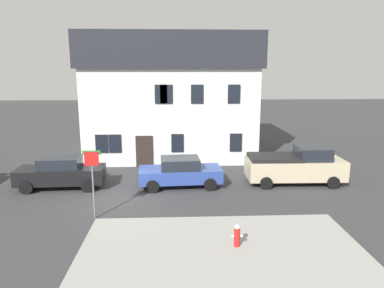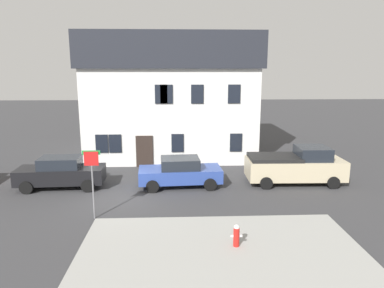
% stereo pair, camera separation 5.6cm
% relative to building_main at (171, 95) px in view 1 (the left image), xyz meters
% --- Properties ---
extents(ground_plane, '(120.00, 120.00, 0.00)m').
position_rel_building_main_xyz_m(ground_plane, '(-2.30, -10.28, -4.47)').
color(ground_plane, '#38383A').
extents(sidewalk_slab, '(10.07, 6.03, 0.12)m').
position_rel_building_main_xyz_m(sidewalk_slab, '(1.92, -16.07, -4.41)').
color(sidewalk_slab, '#999993').
rests_on(sidewalk_slab, ground_plane).
extents(building_main, '(12.26, 9.14, 8.76)m').
position_rel_building_main_xyz_m(building_main, '(0.00, 0.00, 0.00)').
color(building_main, white).
rests_on(building_main, ground_plane).
extents(tree_bare_near, '(2.37, 1.74, 7.19)m').
position_rel_building_main_xyz_m(tree_bare_near, '(-3.14, -2.07, -0.92)').
color(tree_bare_near, brown).
rests_on(tree_bare_near, ground_plane).
extents(tree_bare_mid, '(2.69, 2.67, 6.74)m').
position_rel_building_main_xyz_m(tree_bare_mid, '(0.19, -2.94, -1.08)').
color(tree_bare_mid, brown).
rests_on(tree_bare_mid, ground_plane).
extents(tree_bare_far, '(2.50, 2.65, 5.66)m').
position_rel_building_main_xyz_m(tree_bare_far, '(1.99, -2.78, -1.44)').
color(tree_bare_far, brown).
rests_on(tree_bare_far, ground_plane).
extents(tree_bare_end, '(2.63, 2.68, 8.04)m').
position_rel_building_main_xyz_m(tree_bare_end, '(2.09, -2.12, -0.20)').
color(tree_bare_end, brown).
rests_on(tree_bare_end, ground_plane).
extents(car_black_sedan, '(4.67, 2.10, 1.72)m').
position_rel_building_main_xyz_m(car_black_sedan, '(-5.93, -8.49, -3.60)').
color(car_black_sedan, black).
rests_on(car_black_sedan, ground_plane).
extents(car_blue_sedan, '(4.60, 2.29, 1.62)m').
position_rel_building_main_xyz_m(car_blue_sedan, '(0.55, -8.51, -3.65)').
color(car_blue_sedan, '#2D4799').
rests_on(car_blue_sedan, ground_plane).
extents(pickup_truck_beige, '(5.41, 2.37, 2.11)m').
position_rel_building_main_xyz_m(pickup_truck_beige, '(7.07, -8.23, -3.45)').
color(pickup_truck_beige, '#C6B793').
rests_on(pickup_truck_beige, ground_plane).
extents(fire_hydrant, '(0.42, 0.22, 0.82)m').
position_rel_building_main_xyz_m(fire_hydrant, '(2.48, -15.72, -3.92)').
color(fire_hydrant, red).
rests_on(fire_hydrant, sidewalk_slab).
extents(street_sign_pole, '(0.76, 0.07, 3.02)m').
position_rel_building_main_xyz_m(street_sign_pole, '(-3.22, -12.74, -2.36)').
color(street_sign_pole, slate).
rests_on(street_sign_pole, ground_plane).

